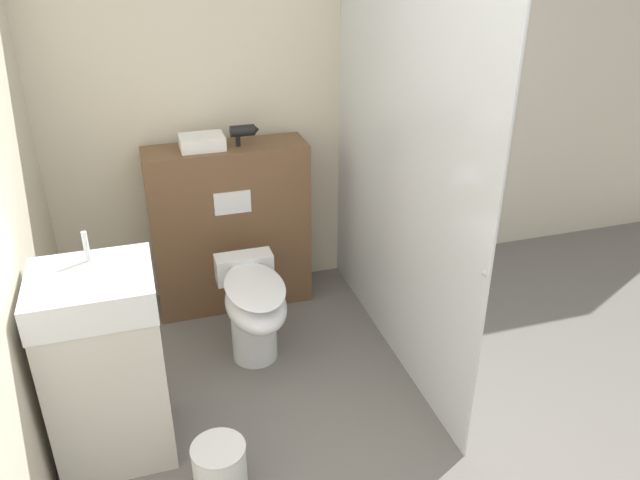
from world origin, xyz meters
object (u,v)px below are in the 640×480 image
(hair_drier, at_px, (244,131))
(waste_bin, at_px, (220,469))
(sink_vanity, at_px, (106,366))
(toilet, at_px, (254,308))

(hair_drier, distance_m, waste_bin, 1.90)
(sink_vanity, bearing_deg, hair_drier, 51.79)
(sink_vanity, xyz_separation_m, hair_drier, (0.88, 1.12, 0.68))
(hair_drier, relative_size, waste_bin, 0.68)
(toilet, bearing_deg, sink_vanity, -148.48)
(toilet, height_order, waste_bin, toilet)
(sink_vanity, xyz_separation_m, waste_bin, (0.42, -0.41, -0.35))
(sink_vanity, distance_m, waste_bin, 0.69)
(sink_vanity, distance_m, hair_drier, 1.58)
(sink_vanity, bearing_deg, waste_bin, -43.83)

